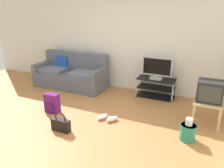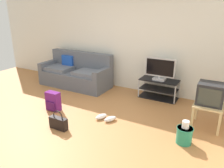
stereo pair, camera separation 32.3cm
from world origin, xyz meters
name	(u,v)px [view 1 (the left image)]	position (x,y,z in m)	size (l,w,h in m)	color
ground_plane	(72,129)	(0.00, 0.00, -0.01)	(9.00, 9.80, 0.02)	#B27542
wall_back	(124,37)	(0.00, 2.45, 1.35)	(9.00, 0.10, 2.70)	silver
couch	(71,75)	(-1.31, 1.90, 0.34)	(1.96, 0.82, 0.91)	#565B66
tv_stand	(156,88)	(0.99, 2.13, 0.23)	(0.90, 0.43, 0.46)	black
flat_tv	(157,68)	(0.99, 2.11, 0.72)	(0.70, 0.22, 0.52)	#B2B2B7
side_table	(208,105)	(2.19, 1.22, 0.38)	(0.50, 0.50, 0.45)	tan
crt_tv	(210,91)	(2.19, 1.23, 0.65)	(0.44, 0.37, 0.39)	#232326
backpack	(52,103)	(-0.75, 0.38, 0.20)	(0.30, 0.23, 0.41)	#661E70
handbag	(61,125)	(-0.12, -0.15, 0.12)	(0.35, 0.11, 0.36)	black
cleaning_bucket	(188,131)	(1.95, 0.50, 0.16)	(0.26, 0.26, 0.40)	#238466
sneakers_pair	(107,118)	(0.45, 0.55, 0.04)	(0.42, 0.28, 0.09)	white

